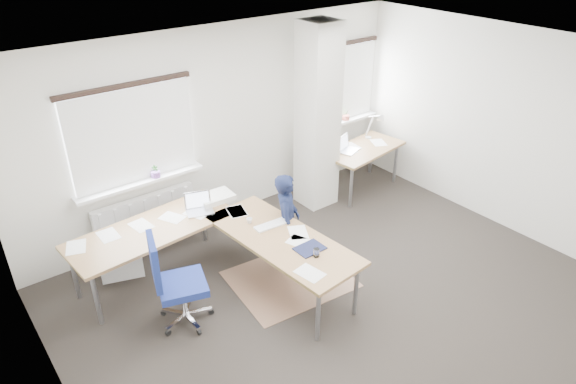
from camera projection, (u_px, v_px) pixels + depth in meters
ground at (339, 297)px, 6.11m from camera, size 6.00×6.00×0.00m
room_shell at (330, 147)px, 5.69m from camera, size 6.04×5.04×2.82m
floor_mat at (290, 279)px, 6.41m from camera, size 1.52×1.33×0.01m
white_crate at (122, 263)px, 6.47m from camera, size 0.60×0.50×0.31m
desk_main at (219, 234)px, 6.07m from camera, size 2.60×2.62×0.96m
desk_side at (363, 150)px, 8.20m from camera, size 1.48×0.89×1.22m
task_chair at (180, 299)px, 5.61m from camera, size 0.65×0.63×1.14m
person at (287, 222)px, 6.39m from camera, size 0.54×0.56×1.30m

